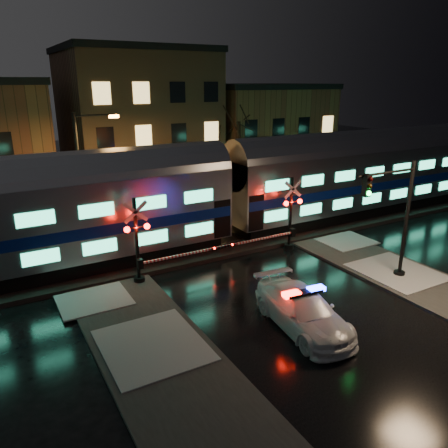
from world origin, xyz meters
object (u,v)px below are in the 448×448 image
(crossing_signal_right, at_px, (286,222))
(crossing_signal_left, at_px, (145,248))
(traffic_light, at_px, (394,221))
(streetlight, at_px, (84,171))
(police_car, at_px, (303,310))

(crossing_signal_right, distance_m, crossing_signal_left, 8.27)
(crossing_signal_right, height_order, traffic_light, traffic_light)
(traffic_light, bearing_deg, crossing_signal_left, 153.97)
(crossing_signal_right, distance_m, streetlight, 11.79)
(crossing_signal_right, relative_size, traffic_light, 1.03)
(police_car, relative_size, streetlight, 0.70)
(police_car, relative_size, crossing_signal_left, 0.89)
(crossing_signal_left, distance_m, traffic_light, 11.70)
(crossing_signal_right, relative_size, crossing_signal_left, 1.00)
(streetlight, bearing_deg, crossing_signal_right, -35.64)
(police_car, distance_m, traffic_light, 6.81)
(crossing_signal_left, height_order, streetlight, streetlight)
(crossing_signal_right, height_order, streetlight, streetlight)
(police_car, distance_m, crossing_signal_right, 8.21)
(police_car, distance_m, crossing_signal_left, 7.97)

